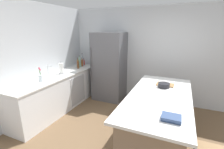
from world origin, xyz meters
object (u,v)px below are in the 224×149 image
soda_bottle (82,61)px  flower_vase (41,77)px  cookbook_stack (171,118)px  mixing_bowl (164,85)px  olive_oil_bottle (78,64)px  gin_bottle (80,62)px  hot_sauce_bottle (84,62)px  refrigerator (109,67)px  vinegar_bottle (82,63)px  paper_towel_roll (61,69)px  sink_faucet (49,71)px  cutting_board (165,84)px  kitchen_island (158,118)px  syrup_bottle (78,64)px

soda_bottle → flower_vase: bearing=-87.1°
cookbook_stack → mixing_bowl: (-0.22, 1.18, 0.01)m
flower_vase → olive_oil_bottle: size_ratio=1.10×
soda_bottle → gin_bottle: soda_bottle is taller
hot_sauce_bottle → mixing_bowl: bearing=-23.7°
refrigerator → vinegar_bottle: (-0.90, -0.04, 0.05)m
paper_towel_roll → hot_sauce_bottle: 1.12m
paper_towel_roll → vinegar_bottle: size_ratio=1.18×
flower_vase → hot_sauce_bottle: bearing=93.0°
sink_faucet → gin_bottle: (0.03, 1.21, -0.02)m
cutting_board → gin_bottle: bearing=164.7°
hot_sauce_bottle → vinegar_bottle: 0.19m
olive_oil_bottle → cookbook_stack: olive_oil_bottle is taller
sink_faucet → cookbook_stack: size_ratio=1.25×
hot_sauce_bottle → vinegar_bottle: (0.05, -0.18, 0.03)m
hot_sauce_bottle → sink_faucet: bearing=-89.7°
kitchen_island → flower_vase: bearing=-173.8°
mixing_bowl → cutting_board: size_ratio=0.65×
refrigerator → hot_sauce_bottle: (-0.95, 0.13, 0.02)m
cookbook_stack → mixing_bowl: mixing_bowl is taller
flower_vase → cookbook_stack: 2.74m
paper_towel_roll → mixing_bowl: size_ratio=1.39×
flower_vase → paper_towel_roll: bearing=92.6°
sink_faucet → olive_oil_bottle: (0.03, 1.12, -0.04)m
kitchen_island → soda_bottle: 2.99m
olive_oil_bottle → syrup_bottle: (0.07, -0.10, 0.00)m
olive_oil_bottle → refrigerator: bearing=14.8°
syrup_bottle → soda_bottle: bearing=105.3°
olive_oil_bottle → syrup_bottle: size_ratio=0.99×
vinegar_bottle → cookbook_stack: bearing=-37.9°
kitchen_island → sink_faucet: sink_faucet is taller
cookbook_stack → kitchen_island: bearing=107.5°
kitchen_island → paper_towel_roll: bearing=170.1°
syrup_bottle → paper_towel_roll: bearing=-94.4°
paper_towel_roll → gin_bottle: (-0.02, 0.84, 0.00)m
flower_vase → gin_bottle: (-0.05, 1.54, 0.03)m
cutting_board → olive_oil_bottle: bearing=166.7°
sink_faucet → flower_vase: 0.34m
hot_sauce_bottle → kitchen_island: bearing=-31.4°
soda_bottle → mixing_bowl: bearing=-22.1°
sink_faucet → cookbook_stack: 2.90m
soda_bottle → gin_bottle: size_ratio=1.12×
gin_bottle → olive_oil_bottle: 0.10m
olive_oil_bottle → mixing_bowl: (2.53, -0.75, -0.07)m
mixing_bowl → cutting_board: bearing=86.0°
flower_vase → vinegar_bottle: (-0.04, 1.64, 0.00)m
gin_bottle → cutting_board: size_ratio=0.98×
flower_vase → paper_towel_roll: (-0.03, 0.70, 0.03)m
paper_towel_roll → soda_bottle: (-0.06, 1.03, 0.01)m
olive_oil_bottle → cutting_board: 2.61m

